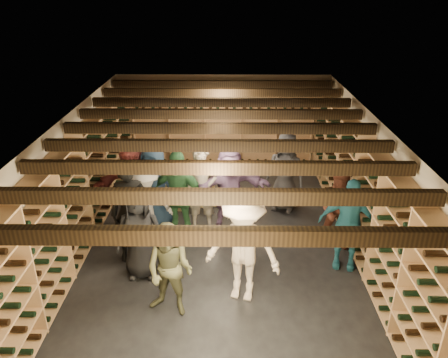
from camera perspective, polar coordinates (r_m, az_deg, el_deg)
ground at (r=8.58m, az=-0.50°, el=-7.86°), size 8.00×8.00×0.00m
walls at (r=8.00m, az=-0.53°, el=-0.58°), size 5.52×8.02×2.40m
ceiling at (r=7.57m, az=-0.57°, el=7.67°), size 5.50×8.00×0.01m
ceiling_joists at (r=7.61m, az=-0.57°, el=6.66°), size 5.40×7.12×0.18m
wine_rack_left at (r=8.50m, az=-18.13°, el=-1.23°), size 0.32×7.50×2.15m
wine_rack_right at (r=8.40m, az=17.28°, el=-1.42°), size 0.32×7.50×2.15m
wine_rack_back at (r=11.62m, az=-0.15°, el=6.90°), size 4.70×0.30×2.15m
crate_stack_left at (r=9.61m, az=-6.28°, el=-1.90°), size 0.51×0.35×0.68m
crate_stack_right at (r=9.74m, az=-2.87°, el=-1.97°), size 0.59×0.49×0.51m
crate_loose at (r=9.81m, az=-0.39°, el=-2.83°), size 0.56×0.44×0.17m
person_0 at (r=7.34m, az=-10.91°, el=-6.97°), size 0.81×0.54×1.63m
person_1 at (r=7.75m, az=-12.09°, el=-4.25°), size 0.76×0.58×1.88m
person_2 at (r=6.53m, az=-7.10°, el=-11.75°), size 0.87×0.77×1.50m
person_3 at (r=6.68m, az=2.49°, el=-9.02°), size 1.31×0.96×1.81m
person_4 at (r=7.72m, az=15.83°, el=-5.67°), size 1.04×0.63×1.67m
person_5 at (r=9.00m, az=-11.74°, el=-0.52°), size 1.68×0.91×1.73m
person_6 at (r=8.66m, az=-9.02°, el=-1.22°), size 1.01×0.85×1.76m
person_7 at (r=8.51m, az=-2.90°, el=-1.38°), size 0.66×0.46×1.76m
person_8 at (r=8.20m, az=14.89°, el=-3.97°), size 0.92×0.81×1.59m
person_9 at (r=8.24m, az=-10.25°, el=-3.38°), size 1.17×0.95×1.59m
person_10 at (r=8.23m, az=-6.02°, el=-2.24°), size 1.15×0.75×1.81m
person_11 at (r=8.58m, az=0.76°, el=-1.26°), size 1.68×0.98×1.72m
person_12 at (r=9.40m, az=8.01°, el=0.89°), size 0.99×0.82×1.73m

